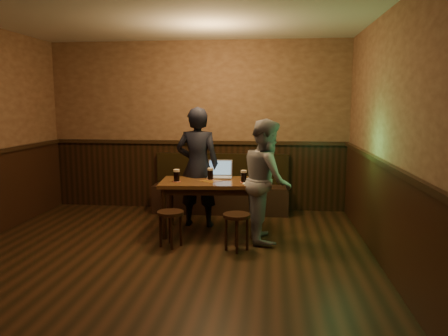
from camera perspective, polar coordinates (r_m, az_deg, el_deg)
room at (r=4.68m, az=-9.19°, el=1.24°), size 5.04×6.04×2.84m
bench at (r=7.20m, az=-0.39°, el=-3.29°), size 2.20×0.50×0.95m
pub_table at (r=5.99m, az=-1.71°, el=-2.58°), size 1.42×0.88×0.73m
stool_left at (r=5.50m, az=-7.00°, el=-6.55°), size 0.42×0.42×0.45m
stool_right at (r=5.32m, az=1.67°, el=-6.97°), size 0.37×0.37×0.46m
pint_left at (r=5.94m, az=-6.21°, el=-0.97°), size 0.11×0.11×0.17m
pint_mid at (r=6.04m, az=-1.79°, el=-0.76°), size 0.11×0.11×0.17m
pint_right at (r=5.86m, az=2.60°, el=-1.07°), size 0.11×0.11×0.16m
laptop at (r=6.23m, az=-0.56°, el=-0.66°), size 0.36×0.29×0.25m
menu at (r=5.78m, az=3.61°, el=-2.02°), size 0.24×0.17×0.00m
person_suit at (r=6.31m, az=-3.45°, el=0.12°), size 0.65×0.44×1.73m
person_grey at (r=5.67m, az=5.60°, el=-1.59°), size 0.70×0.84×1.59m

